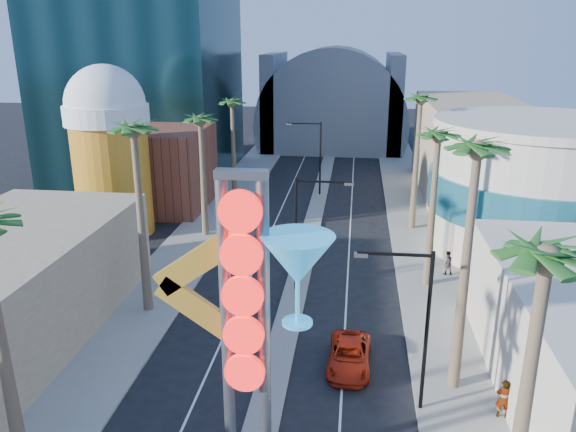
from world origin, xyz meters
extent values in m
cube|color=gray|center=(-9.50, 35.00, 0.07)|extent=(5.00, 100.00, 0.15)
cube|color=gray|center=(9.50, 35.00, 0.07)|extent=(5.00, 100.00, 0.15)
cube|color=gray|center=(0.00, 38.00, 0.07)|extent=(1.60, 84.00, 0.15)
cube|color=brown|center=(-16.00, 38.00, 4.00)|extent=(10.00, 10.00, 8.00)
cube|color=tan|center=(16.00, 48.00, 5.00)|extent=(10.00, 20.00, 10.00)
cylinder|color=#BB6B18|center=(-17.00, 30.00, 5.00)|extent=(6.40, 6.40, 10.00)
cylinder|color=white|center=(-17.00, 30.00, 10.40)|extent=(7.00, 7.00, 1.60)
sphere|color=white|center=(-17.00, 30.00, 11.20)|extent=(6.60, 6.60, 6.60)
cylinder|color=beige|center=(18.00, 30.00, 5.00)|extent=(16.00, 16.00, 10.00)
cylinder|color=teal|center=(18.00, 30.00, 5.00)|extent=(16.60, 16.60, 3.00)
cylinder|color=beige|center=(18.00, 30.00, 10.30)|extent=(16.60, 16.60, 0.60)
cylinder|color=slate|center=(0.00, 72.00, 4.00)|extent=(22.00, 16.00, 22.00)
cube|color=slate|center=(-9.00, 72.00, 7.00)|extent=(2.00, 16.00, 14.00)
cube|color=slate|center=(9.00, 72.00, 7.00)|extent=(2.00, 16.00, 14.00)
cylinder|color=slate|center=(-0.70, 3.00, 6.50)|extent=(0.44, 0.44, 12.00)
cylinder|color=slate|center=(0.70, 3.00, 6.50)|extent=(0.44, 0.44, 12.00)
cube|color=slate|center=(0.00, 3.00, 12.40)|extent=(1.80, 0.50, 0.30)
cylinder|color=red|center=(0.00, 2.65, 11.20)|extent=(1.50, 0.25, 1.50)
cylinder|color=red|center=(0.00, 2.65, 9.65)|extent=(1.50, 0.25, 1.50)
cylinder|color=red|center=(0.00, 2.65, 8.10)|extent=(1.50, 0.25, 1.50)
cylinder|color=red|center=(0.00, 2.65, 6.55)|extent=(1.50, 0.25, 1.50)
cylinder|color=red|center=(0.00, 2.65, 5.00)|extent=(1.50, 0.25, 1.50)
cube|color=yellow|center=(-1.60, 3.00, 9.20)|extent=(3.47, 0.25, 2.80)
cube|color=yellow|center=(-1.60, 3.00, 7.20)|extent=(3.47, 0.25, 2.80)
cone|color=#2596D5|center=(1.90, 3.00, 9.40)|extent=(2.60, 2.60, 1.80)
cylinder|color=#2596D5|center=(1.90, 3.00, 7.80)|extent=(0.16, 0.16, 1.60)
cylinder|color=#2596D5|center=(1.90, 3.00, 7.00)|extent=(1.10, 1.10, 0.12)
cylinder|color=black|center=(0.00, 20.00, 4.00)|extent=(0.18, 0.18, 8.00)
cube|color=black|center=(1.80, 20.00, 7.80)|extent=(3.60, 0.12, 0.12)
cube|color=slate|center=(3.40, 20.00, 7.70)|extent=(0.60, 0.25, 0.18)
cylinder|color=black|center=(0.00, 44.00, 4.00)|extent=(0.18, 0.18, 8.00)
cube|color=black|center=(-1.80, 44.00, 7.80)|extent=(3.60, 0.12, 0.12)
cube|color=slate|center=(-3.40, 44.00, 7.70)|extent=(0.60, 0.25, 0.18)
cylinder|color=black|center=(7.20, 8.00, 4.00)|extent=(0.18, 0.18, 8.00)
cube|color=black|center=(5.58, 8.00, 7.80)|extent=(3.24, 0.12, 0.12)
cube|color=slate|center=(4.14, 8.00, 7.70)|extent=(0.60, 0.25, 0.18)
cylinder|color=brown|center=(-9.00, 2.00, 5.25)|extent=(0.40, 0.40, 10.50)
cylinder|color=brown|center=(-9.00, 16.00, 5.75)|extent=(0.40, 0.40, 11.50)
sphere|color=#204A18|center=(-9.00, 16.00, 11.50)|extent=(2.40, 2.40, 2.40)
cylinder|color=brown|center=(-9.00, 30.00, 5.00)|extent=(0.40, 0.40, 10.00)
sphere|color=#204A18|center=(-9.00, 30.00, 10.00)|extent=(2.40, 2.40, 2.40)
cylinder|color=brown|center=(-9.00, 42.00, 5.00)|extent=(0.40, 0.40, 10.00)
sphere|color=#204A18|center=(-9.00, 42.00, 10.00)|extent=(2.40, 2.40, 2.40)
cylinder|color=brown|center=(9.00, 0.00, 5.50)|extent=(0.40, 0.40, 11.00)
sphere|color=#204A18|center=(9.00, 0.00, 11.00)|extent=(2.40, 2.40, 2.40)
cylinder|color=brown|center=(9.00, 10.00, 6.00)|extent=(0.40, 0.40, 12.00)
sphere|color=#204A18|center=(9.00, 10.00, 12.00)|extent=(2.40, 2.40, 2.40)
cylinder|color=brown|center=(9.00, 22.00, 5.25)|extent=(0.40, 0.40, 10.50)
sphere|color=#204A18|center=(9.00, 22.00, 10.50)|extent=(2.40, 2.40, 2.40)
cylinder|color=brown|center=(9.00, 34.00, 5.75)|extent=(0.40, 0.40, 11.50)
sphere|color=#204A18|center=(9.00, 34.00, 11.50)|extent=(2.40, 2.40, 2.40)
imported|color=#AC220D|center=(3.82, 11.21, 0.66)|extent=(2.36, 4.84, 1.32)
imported|color=gray|center=(10.81, 7.77, 1.11)|extent=(0.73, 0.51, 1.92)
imported|color=gray|center=(10.60, 23.80, 1.05)|extent=(0.94, 0.76, 1.80)
camera|label=1|loc=(3.75, -14.80, 16.86)|focal=35.00mm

